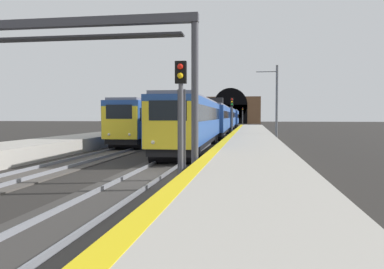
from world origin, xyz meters
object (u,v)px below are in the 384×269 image
Objects in this scene: train_adjacent_platform at (189,118)px; railway_signal_near at (181,114)px; overhead_signal_gantry at (82,55)px; train_main_approaching at (222,118)px; railway_signal_mid at (232,113)px; railway_signal_far at (243,115)px; catenary_mast_near at (276,103)px.

train_adjacent_platform reaches higher than railway_signal_near.
train_adjacent_platform is at bearing 3.45° from overhead_signal_gantry.
railway_signal_mid is (-9.17, -1.90, 0.70)m from train_main_approaching.
train_adjacent_platform is 13.35× the size of railway_signal_far.
train_adjacent_platform is at bearing -147.42° from railway_signal_mid.
train_main_approaching reaches higher than railway_signal_near.
catenary_mast_near is (-21.00, -11.71, 1.52)m from train_adjacent_platform.
overhead_signal_gantry reaches higher than railway_signal_far.
overhead_signal_gantry is at bearing -114.73° from railway_signal_near.
overhead_signal_gantry is at bearing -4.70° from train_main_approaching.
railway_signal_far is (89.74, 0.00, 0.17)m from railway_signal_near.
catenary_mast_near is at bearing 168.95° from railway_signal_near.
train_main_approaching is at bearing -177.47° from railway_signal_near.
overhead_signal_gantry is at bearing -2.92° from railway_signal_far.
train_adjacent_platform is 45.36m from railway_signal_near.
railway_signal_mid is 32.08m from overhead_signal_gantry.
overhead_signal_gantry is at bearing 3.03° from train_adjacent_platform.
catenary_mast_near is at bearing -22.78° from overhead_signal_gantry.
train_adjacent_platform is 13.13m from railway_signal_mid.
railway_signal_mid is (-11.05, -7.06, 0.68)m from train_adjacent_platform.
train_adjacent_platform is 6.61× the size of overhead_signal_gantry.
train_main_approaching is 5.49m from train_adjacent_platform.
catenary_mast_near is (23.80, -4.65, 1.12)m from railway_signal_near.
train_adjacent_platform is at bearing 29.13° from catenary_mast_near.
railway_signal_far is at bearing -2.92° from overhead_signal_gantry.
railway_signal_near is at bearing 8.53° from train_adjacent_platform.
train_main_approaching and railway_signal_mid have the same top height.
railway_signal_mid is at bearing 0.00° from railway_signal_far.
train_main_approaching is 10.29× the size of catenary_mast_near.
train_adjacent_platform is at bearing -8.93° from railway_signal_far.
overhead_signal_gantry is (-87.67, 4.48, 2.27)m from railway_signal_far.
overhead_signal_gantry reaches higher than railway_signal_mid.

